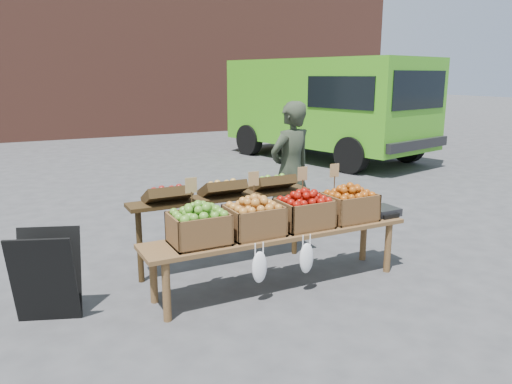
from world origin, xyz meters
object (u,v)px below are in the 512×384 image
delivery_van (326,110)px  crate_russet_pears (254,221)px  chalkboard_sign (47,276)px  back_table (223,221)px  crate_red_apples (304,213)px  weighing_scale (381,211)px  crate_green_apples (349,207)px  display_bench (279,259)px  crate_golden_apples (199,229)px  vendor (291,171)px

delivery_van → crate_russet_pears: delivery_van is taller
chalkboard_sign → back_table: back_table is taller
crate_red_apples → weighing_scale: 0.98m
crate_green_apples → weighing_scale: (0.43, 0.00, -0.10)m
crate_russet_pears → crate_green_apples: size_ratio=1.00×
chalkboard_sign → crate_green_apples: bearing=14.8°
chalkboard_sign → display_bench: chalkboard_sign is taller
back_table → crate_golden_apples: 0.92m
vendor → crate_green_apples: vendor is taller
back_table → crate_russet_pears: bearing=-89.1°
crate_golden_apples → chalkboard_sign: bearing=167.2°
vendor → crate_red_apples: size_ratio=3.46×
crate_golden_apples → crate_green_apples: size_ratio=1.00×
display_bench → crate_golden_apples: (-0.82, 0.00, 0.42)m
delivery_van → vendor: bearing=-142.4°
delivery_van → crate_red_apples: (-4.58, -6.23, -0.49)m
crate_green_apples → chalkboard_sign: bearing=174.4°
delivery_van → weighing_scale: size_ratio=15.79×
delivery_van → crate_russet_pears: 8.08m
delivery_van → chalkboard_sign: bearing=-153.0°
vendor → crate_green_apples: (-0.05, -1.27, -0.16)m
delivery_van → back_table: delivery_van is taller
crate_green_apples → delivery_van: bearing=57.1°
delivery_van → crate_green_apples: delivery_van is taller
crate_golden_apples → weighing_scale: (2.07, 0.00, -0.10)m
delivery_van → crate_golden_apples: size_ratio=10.73×
chalkboard_sign → crate_green_apples: 2.94m
crate_green_apples → crate_red_apples: bearing=180.0°
display_bench → crate_red_apples: (0.28, 0.00, 0.42)m
delivery_van → crate_russet_pears: size_ratio=10.73×
crate_golden_apples → crate_green_apples: 1.65m
display_bench → crate_golden_apples: crate_golden_apples is taller
display_bench → crate_russet_pears: (-0.27, 0.00, 0.42)m
vendor → crate_russet_pears: vendor is taller
weighing_scale → display_bench: bearing=180.0°
back_table → crate_red_apples: back_table is taller
delivery_van → back_table: 7.56m
vendor → chalkboard_sign: vendor is taller
chalkboard_sign → crate_green_apples: size_ratio=1.58×
crate_green_apples → display_bench: bearing=180.0°
display_bench → crate_red_apples: bearing=0.0°
crate_golden_apples → display_bench: bearing=0.0°
chalkboard_sign → crate_russet_pears: crate_russet_pears is taller
back_table → crate_golden_apples: back_table is taller
crate_red_apples → vendor: bearing=64.6°
vendor → crate_golden_apples: (-1.70, -1.27, -0.16)m
delivery_van → weighing_scale: 7.22m
vendor → crate_red_apples: 1.41m
chalkboard_sign → weighing_scale: bearing=15.5°
crate_golden_apples → crate_red_apples: same height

